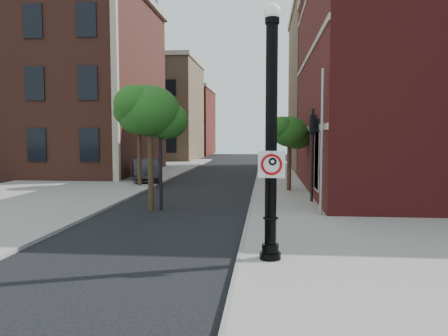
# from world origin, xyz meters

# --- Properties ---
(ground) EXTENTS (120.00, 120.00, 0.00)m
(ground) POSITION_xyz_m (0.00, 0.00, 0.00)
(ground) COLOR black
(ground) RESTS_ON ground
(sidewalk_right) EXTENTS (8.00, 60.00, 0.12)m
(sidewalk_right) POSITION_xyz_m (6.00, 10.00, 0.06)
(sidewalk_right) COLOR gray
(sidewalk_right) RESTS_ON ground
(sidewalk_left) EXTENTS (10.00, 50.00, 0.12)m
(sidewalk_left) POSITION_xyz_m (-9.00, 18.00, 0.06)
(sidewalk_left) COLOR gray
(sidewalk_left) RESTS_ON ground
(curb_edge) EXTENTS (0.10, 60.00, 0.14)m
(curb_edge) POSITION_xyz_m (2.05, 10.00, 0.07)
(curb_edge) COLOR gray
(curb_edge) RESTS_ON ground
(victorian_building) EXTENTS (18.60, 14.60, 17.95)m
(victorian_building) POSITION_xyz_m (-16.00, 23.97, 8.74)
(victorian_building) COLOR brown
(victorian_building) RESTS_ON ground
(bg_building_tan_a) EXTENTS (12.00, 12.00, 12.00)m
(bg_building_tan_a) POSITION_xyz_m (-12.00, 44.00, 6.00)
(bg_building_tan_a) COLOR #9B7B54
(bg_building_tan_a) RESTS_ON ground
(bg_building_red) EXTENTS (12.00, 12.00, 10.00)m
(bg_building_red) POSITION_xyz_m (-12.00, 58.00, 5.00)
(bg_building_red) COLOR maroon
(bg_building_red) RESTS_ON ground
(bg_building_tan_b) EXTENTS (22.00, 14.00, 14.00)m
(bg_building_tan_b) POSITION_xyz_m (16.00, 30.00, 7.00)
(bg_building_tan_b) COLOR #9B7B54
(bg_building_tan_b) RESTS_ON ground
(lamppost) EXTENTS (0.53, 0.53, 6.30)m
(lamppost) POSITION_xyz_m (2.83, 0.12, 2.91)
(lamppost) COLOR black
(lamppost) RESTS_ON ground
(no_parking_sign) EXTENTS (0.65, 0.10, 0.65)m
(no_parking_sign) POSITION_xyz_m (2.84, -0.04, 2.48)
(no_parking_sign) COLOR white
(no_parking_sign) RESTS_ON ground
(parked_car) EXTENTS (3.13, 5.04, 1.57)m
(parked_car) POSITION_xyz_m (-5.32, 17.92, 0.78)
(parked_car) COLOR #2C2C31
(parked_car) RESTS_ON ground
(traffic_signal_left) EXTENTS (0.36, 0.40, 4.54)m
(traffic_signal_left) POSITION_xyz_m (-1.70, 7.38, 3.06)
(traffic_signal_left) COLOR black
(traffic_signal_left) RESTS_ON ground
(traffic_signal_right) EXTENTS (0.29, 0.36, 4.35)m
(traffic_signal_right) POSITION_xyz_m (4.80, 9.60, 2.93)
(traffic_signal_right) COLOR black
(traffic_signal_right) RESTS_ON ground
(utility_pole) EXTENTS (0.11, 0.11, 5.66)m
(utility_pole) POSITION_xyz_m (4.80, 6.29, 2.83)
(utility_pole) COLOR #999999
(utility_pole) RESTS_ON ground
(street_tree_a) EXTENTS (2.90, 2.62, 5.22)m
(street_tree_a) POSITION_xyz_m (-2.07, 7.31, 4.12)
(street_tree_a) COLOR black
(street_tree_a) RESTS_ON ground
(street_tree_b) EXTENTS (2.93, 2.65, 5.28)m
(street_tree_b) POSITION_xyz_m (-4.88, 15.15, 4.17)
(street_tree_b) COLOR black
(street_tree_b) RESTS_ON ground
(street_tree_c) EXTENTS (2.31, 2.09, 4.17)m
(street_tree_c) POSITION_xyz_m (3.99, 13.63, 3.28)
(street_tree_c) COLOR black
(street_tree_c) RESTS_ON ground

